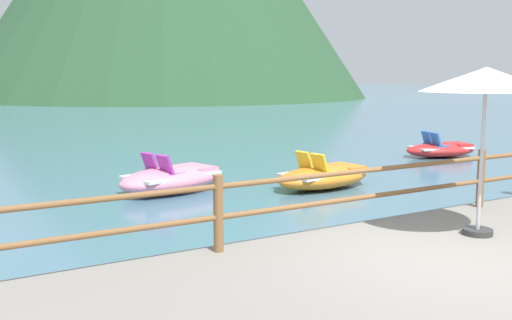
# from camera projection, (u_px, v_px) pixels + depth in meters

# --- Properties ---
(ground_plane) EXTENTS (200.00, 200.00, 0.00)m
(ground_plane) POSITION_uv_depth(u_px,v_px,m) (7.00, 111.00, 41.10)
(ground_plane) COLOR #477084
(dock_railing) EXTENTS (23.92, 0.12, 0.95)m
(dock_railing) POSITION_uv_depth(u_px,v_px,m) (369.00, 186.00, 8.14)
(dock_railing) COLOR brown
(dock_railing) RESTS_ON promenade_dock
(beach_umbrella) EXTENTS (1.70, 1.70, 2.24)m
(beach_umbrella) POSITION_uv_depth(u_px,v_px,m) (486.00, 82.00, 7.48)
(beach_umbrella) COLOR #B2B2B7
(beach_umbrella) RESTS_ON promenade_dock
(pedal_boat_1) EXTENTS (2.81, 1.99, 0.89)m
(pedal_boat_1) POSITION_uv_depth(u_px,v_px,m) (172.00, 178.00, 12.59)
(pedal_boat_1) COLOR pink
(pedal_boat_1) RESTS_ON ground
(pedal_boat_2) EXTENTS (2.67, 1.55, 0.85)m
(pedal_boat_2) POSITION_uv_depth(u_px,v_px,m) (324.00, 176.00, 13.03)
(pedal_boat_2) COLOR orange
(pedal_boat_2) RESTS_ON ground
(pedal_boat_3) EXTENTS (2.54, 1.66, 0.81)m
(pedal_boat_3) POSITION_uv_depth(u_px,v_px,m) (441.00, 149.00, 17.97)
(pedal_boat_3) COLOR red
(pedal_boat_3) RESTS_ON ground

